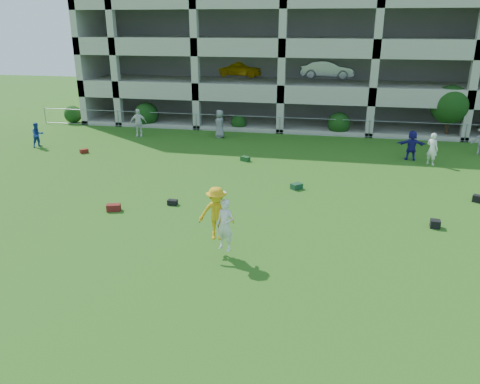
% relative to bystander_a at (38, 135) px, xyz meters
% --- Properties ---
extents(ground, '(100.00, 100.00, 0.00)m').
position_rel_bystander_a_xyz_m(ground, '(14.16, -12.36, -0.76)').
color(ground, '#235114').
rests_on(ground, ground).
extents(bystander_a, '(0.86, 0.92, 1.51)m').
position_rel_bystander_a_xyz_m(bystander_a, '(0.00, 0.00, 0.00)').
color(bystander_a, navy).
rests_on(bystander_a, ground).
extents(bystander_b, '(1.18, 0.76, 1.86)m').
position_rel_bystander_a_xyz_m(bystander_b, '(4.91, 3.99, 0.18)').
color(bystander_b, white).
rests_on(bystander_b, ground).
extents(bystander_c, '(0.92, 1.07, 1.86)m').
position_rel_bystander_a_xyz_m(bystander_c, '(10.38, 4.73, 0.17)').
color(bystander_c, gray).
rests_on(bystander_c, ground).
extents(bystander_d, '(1.54, 0.49, 1.66)m').
position_rel_bystander_a_xyz_m(bystander_d, '(22.16, 1.61, 0.08)').
color(bystander_d, navy).
rests_on(bystander_d, ground).
extents(bystander_e, '(0.75, 0.73, 1.74)m').
position_rel_bystander_a_xyz_m(bystander_e, '(23.11, 0.85, 0.11)').
color(bystander_e, white).
rests_on(bystander_e, ground).
extents(bag_red_a, '(0.61, 0.45, 0.28)m').
position_rel_bystander_a_xyz_m(bag_red_a, '(9.28, -8.82, -0.62)').
color(bag_red_a, '#560E14').
rests_on(bag_red_a, ground).
extents(bag_black_b, '(0.41, 0.27, 0.22)m').
position_rel_bystander_a_xyz_m(bag_black_b, '(11.40, -7.69, -0.65)').
color(bag_black_b, black).
rests_on(bag_black_b, ground).
extents(bag_green_c, '(0.60, 0.60, 0.26)m').
position_rel_bystander_a_xyz_m(bag_green_c, '(16.36, -4.62, -0.63)').
color(bag_green_c, '#13361F').
rests_on(bag_green_c, ground).
extents(crate_d, '(0.38, 0.38, 0.30)m').
position_rel_bystander_a_xyz_m(crate_d, '(21.84, -7.93, -0.61)').
color(crate_d, black).
rests_on(crate_d, ground).
extents(bag_black_e, '(0.67, 0.52, 0.30)m').
position_rel_bystander_a_xyz_m(bag_black_e, '(24.21, -4.77, -0.61)').
color(bag_black_e, black).
rests_on(bag_black_e, ground).
extents(bag_red_f, '(0.51, 0.52, 0.24)m').
position_rel_bystander_a_xyz_m(bag_red_f, '(3.49, -0.79, -0.64)').
color(bag_red_f, '#54100E').
rests_on(bag_red_f, ground).
extents(bag_green_g, '(0.58, 0.49, 0.25)m').
position_rel_bystander_a_xyz_m(bag_green_g, '(13.14, -0.51, -0.63)').
color(bag_green_g, '#13361A').
rests_on(bag_green_g, ground).
extents(frisbee_contest, '(1.28, 0.83, 2.13)m').
position_rel_bystander_a_xyz_m(frisbee_contest, '(14.43, -11.67, 0.61)').
color(frisbee_contest, gold).
rests_on(frisbee_contest, ground).
extents(parking_garage, '(30.00, 14.00, 12.00)m').
position_rel_bystander_a_xyz_m(parking_garage, '(14.16, 15.34, 5.26)').
color(parking_garage, '#9E998C').
rests_on(parking_garage, ground).
extents(fence, '(36.06, 0.06, 1.20)m').
position_rel_bystander_a_xyz_m(fence, '(14.16, 6.64, -0.14)').
color(fence, gray).
rests_on(fence, ground).
extents(shrub_row, '(34.38, 2.52, 3.50)m').
position_rel_bystander_a_xyz_m(shrub_row, '(18.75, 7.35, 0.75)').
color(shrub_row, '#163D11').
rests_on(shrub_row, ground).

